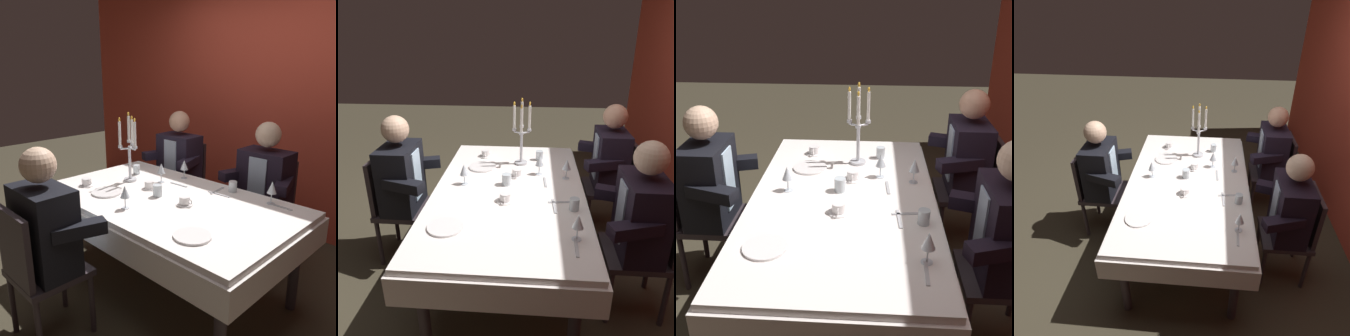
{
  "view_description": "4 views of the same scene",
  "coord_description": "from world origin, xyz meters",
  "views": [
    {
      "loc": [
        1.75,
        -1.76,
        1.69
      ],
      "look_at": [
        0.02,
        -0.0,
        0.97
      ],
      "focal_mm": 38.33,
      "sensor_mm": 36.0,
      "label": 1
    },
    {
      "loc": [
        2.26,
        0.16,
        1.87
      ],
      "look_at": [
        0.1,
        -0.01,
        0.95
      ],
      "focal_mm": 36.32,
      "sensor_mm": 36.0,
      "label": 2
    },
    {
      "loc": [
        2.21,
        0.16,
        1.94
      ],
      "look_at": [
        0.08,
        0.01,
        0.97
      ],
      "focal_mm": 44.75,
      "sensor_mm": 36.0,
      "label": 3
    },
    {
      "loc": [
        2.4,
        0.17,
        2.39
      ],
      "look_at": [
        -0.0,
        -0.05,
        0.89
      ],
      "focal_mm": 33.44,
      "sensor_mm": 36.0,
      "label": 4
    }
  ],
  "objects": [
    {
      "name": "ground_plane",
      "position": [
        0.0,
        0.0,
        0.0
      ],
      "size": [
        12.0,
        12.0,
        0.0
      ],
      "primitive_type": "plane",
      "color": "#3A3425"
    },
    {
      "name": "dining_table",
      "position": [
        0.0,
        0.0,
        0.62
      ],
      "size": [
        1.94,
        1.14,
        0.74
      ],
      "color": "white",
      "rests_on": "ground_plane"
    },
    {
      "name": "candelabra",
      "position": [
        -0.51,
        0.07,
        1.0
      ],
      "size": [
        0.15,
        0.17,
        0.58
      ],
      "color": "silver",
      "rests_on": "dining_table"
    },
    {
      "name": "dinner_plate_0",
      "position": [
        -0.39,
        -0.25,
        0.75
      ],
      "size": [
        0.23,
        0.23,
        0.01
      ],
      "primitive_type": "cylinder",
      "color": "white",
      "rests_on": "dining_table"
    },
    {
      "name": "dinner_plate_1",
      "position": [
        0.55,
        -0.34,
        0.75
      ],
      "size": [
        0.23,
        0.23,
        0.01
      ],
      "primitive_type": "cylinder",
      "color": "white",
      "rests_on": "dining_table"
    },
    {
      "name": "wine_glass_0",
      "position": [
        -0.06,
        -0.34,
        0.86
      ],
      "size": [
        0.07,
        0.07,
        0.16
      ],
      "color": "silver",
      "rests_on": "dining_table"
    },
    {
      "name": "wine_glass_1",
      "position": [
        -0.29,
        0.23,
        0.85
      ],
      "size": [
        0.07,
        0.07,
        0.16
      ],
      "color": "silver",
      "rests_on": "dining_table"
    },
    {
      "name": "wine_glass_2",
      "position": [
        -0.22,
        0.44,
        0.85
      ],
      "size": [
        0.07,
        0.07,
        0.16
      ],
      "color": "silver",
      "rests_on": "dining_table"
    },
    {
      "name": "wine_glass_3",
      "position": [
        0.61,
        0.43,
        0.86
      ],
      "size": [
        0.07,
        0.07,
        0.16
      ],
      "color": "silver",
      "rests_on": "dining_table"
    },
    {
      "name": "water_tumbler_0",
      "position": [
        -0.07,
        -0.02,
        0.78
      ],
      "size": [
        0.07,
        0.07,
        0.09
      ],
      "primitive_type": "cylinder",
      "color": "silver",
      "rests_on": "dining_table"
    },
    {
      "name": "water_tumbler_1",
      "position": [
        -0.61,
        0.23,
        0.78
      ],
      "size": [
        0.06,
        0.06,
        0.08
      ],
      "primitive_type": "cylinder",
      "color": "silver",
      "rests_on": "dining_table"
    },
    {
      "name": "water_tumbler_2",
      "position": [
        0.27,
        0.45,
        0.78
      ],
      "size": [
        0.06,
        0.06,
        0.08
      ],
      "primitive_type": "cylinder",
      "color": "silver",
      "rests_on": "dining_table"
    },
    {
      "name": "coffee_cup_0",
      "position": [
        -0.24,
        0.05,
        0.77
      ],
      "size": [
        0.13,
        0.12,
        0.06
      ],
      "color": "white",
      "rests_on": "dining_table"
    },
    {
      "name": "coffee_cup_1",
      "position": [
        -0.66,
        -0.26,
        0.77
      ],
      "size": [
        0.13,
        0.12,
        0.06
      ],
      "color": "white",
      "rests_on": "dining_table"
    },
    {
      "name": "coffee_cup_2",
      "position": [
        0.19,
        -0.01,
        0.77
      ],
      "size": [
        0.13,
        0.12,
        0.06
      ],
      "color": "white",
      "rests_on": "dining_table"
    },
    {
      "name": "fork_0",
      "position": [
        0.69,
        0.42,
        0.74
      ],
      "size": [
        0.17,
        0.02,
        0.01
      ],
      "primitive_type": "cube",
      "rotation": [
        0.0,
        0.0,
        -0.03
      ],
      "color": "#B7B7BC",
      "rests_on": "dining_table"
    },
    {
      "name": "knife_1",
      "position": [
        0.18,
        0.38,
        0.74
      ],
      "size": [
        0.04,
        0.19,
        0.01
      ],
      "primitive_type": "cube",
      "rotation": [
        0.0,
        0.0,
        1.69
      ],
      "color": "#B7B7BC",
      "rests_on": "dining_table"
    },
    {
      "name": "fork_2",
      "position": [
        -0.13,
        0.28,
        0.74
      ],
      "size": [
        0.17,
        0.03,
        0.01
      ],
      "primitive_type": "cube",
      "rotation": [
        0.0,
        0.0,
        0.06
      ],
      "color": "#B7B7BC",
      "rests_on": "dining_table"
    },
    {
      "name": "knife_3",
      "position": [
        0.24,
        0.33,
        0.74
      ],
      "size": [
        0.19,
        0.03,
        0.01
      ],
      "primitive_type": "cube",
      "rotation": [
        0.0,
        0.0,
        0.06
      ],
      "color": "#B7B7BC",
      "rests_on": "dining_table"
    },
    {
      "name": "seated_diner_0",
      "position": [
        -0.69,
        0.89,
        0.74
      ],
      "size": [
        0.63,
        0.48,
        1.24
      ],
      "color": "#30272B",
      "rests_on": "ground_plane"
    },
    {
      "name": "seated_diner_1",
      "position": [
        -0.16,
        -0.89,
        0.74
      ],
      "size": [
        0.63,
        0.48,
        1.24
      ],
      "color": "#30272B",
      "rests_on": "ground_plane"
    },
    {
      "name": "seated_diner_2",
      "position": [
        0.3,
        0.89,
        0.74
      ],
      "size": [
        0.63,
        0.48,
        1.24
      ],
      "color": "#30272B",
      "rests_on": "ground_plane"
    }
  ]
}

